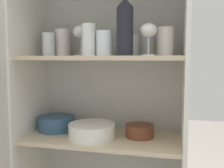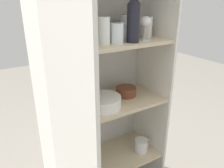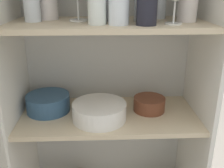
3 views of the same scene
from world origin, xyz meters
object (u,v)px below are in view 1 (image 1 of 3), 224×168
(mixing_bowl_large, at_px, (56,123))
(plate_stack_white, at_px, (92,131))
(wine_bottle, at_px, (125,26))
(serving_bowl_small, at_px, (140,130))

(mixing_bowl_large, bearing_deg, plate_stack_white, -20.99)
(wine_bottle, relative_size, mixing_bowl_large, 1.51)
(serving_bowl_small, bearing_deg, mixing_bowl_large, 178.13)
(plate_stack_white, bearing_deg, wine_bottle, -17.43)
(mixing_bowl_large, bearing_deg, serving_bowl_small, -1.87)
(wine_bottle, xyz_separation_m, mixing_bowl_large, (-0.40, 0.14, -0.48))
(plate_stack_white, height_order, serving_bowl_small, plate_stack_white)
(mixing_bowl_large, distance_m, serving_bowl_small, 0.45)
(wine_bottle, bearing_deg, plate_stack_white, 162.57)
(plate_stack_white, xyz_separation_m, serving_bowl_small, (0.22, 0.07, -0.00))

